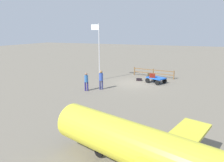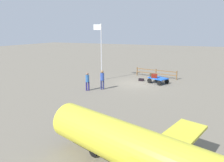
{
  "view_description": "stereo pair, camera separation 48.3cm",
  "coord_description": "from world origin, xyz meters",
  "px_view_note": "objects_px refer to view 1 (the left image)",
  "views": [
    {
      "loc": [
        -5.71,
        19.81,
        5.12
      ],
      "look_at": [
        0.02,
        6.0,
        1.55
      ],
      "focal_mm": 33.52,
      "sensor_mm": 36.0,
      "label": 1
    },
    {
      "loc": [
        -6.16,
        19.62,
        5.12
      ],
      "look_at": [
        0.02,
        6.0,
        1.55
      ],
      "focal_mm": 33.52,
      "sensor_mm": 36.0,
      "label": 2
    }
  ],
  "objects_px": {
    "luggage_cart": "(156,79)",
    "worker_lead": "(101,78)",
    "suitcase_tan": "(150,75)",
    "flagpole": "(98,48)",
    "suitcase_maroon": "(139,79)",
    "suitcase_navy": "(150,74)",
    "airplane_near": "(159,154)",
    "suitcase_olive": "(152,76)",
    "worker_trailing": "(86,80)"
  },
  "relations": [
    {
      "from": "suitcase_maroon",
      "to": "flagpole",
      "type": "xyz_separation_m",
      "value": [
        4.11,
        1.3,
        3.3
      ]
    },
    {
      "from": "luggage_cart",
      "to": "airplane_near",
      "type": "bearing_deg",
      "value": 101.22
    },
    {
      "from": "suitcase_olive",
      "to": "worker_trailing",
      "type": "height_order",
      "value": "worker_trailing"
    },
    {
      "from": "suitcase_olive",
      "to": "flagpole",
      "type": "xyz_separation_m",
      "value": [
        5.61,
        0.75,
        2.65
      ]
    },
    {
      "from": "suitcase_maroon",
      "to": "luggage_cart",
      "type": "bearing_deg",
      "value": 169.93
    },
    {
      "from": "luggage_cart",
      "to": "worker_trailing",
      "type": "distance_m",
      "value": 7.29
    },
    {
      "from": "suitcase_maroon",
      "to": "flagpole",
      "type": "bearing_deg",
      "value": 17.62
    },
    {
      "from": "suitcase_tan",
      "to": "flagpole",
      "type": "xyz_separation_m",
      "value": [
        5.27,
        1.32,
        2.68
      ]
    },
    {
      "from": "worker_trailing",
      "to": "worker_lead",
      "type": "bearing_deg",
      "value": -139.09
    },
    {
      "from": "worker_lead",
      "to": "flagpole",
      "type": "height_order",
      "value": "flagpole"
    },
    {
      "from": "luggage_cart",
      "to": "worker_lead",
      "type": "xyz_separation_m",
      "value": [
        4.08,
        4.33,
        0.6
      ]
    },
    {
      "from": "suitcase_tan",
      "to": "worker_lead",
      "type": "height_order",
      "value": "worker_lead"
    },
    {
      "from": "suitcase_maroon",
      "to": "worker_lead",
      "type": "bearing_deg",
      "value": 64.23
    },
    {
      "from": "suitcase_olive",
      "to": "suitcase_navy",
      "type": "distance_m",
      "value": 0.97
    },
    {
      "from": "luggage_cart",
      "to": "suitcase_maroon",
      "type": "xyz_separation_m",
      "value": [
        1.83,
        -0.32,
        -0.31
      ]
    },
    {
      "from": "suitcase_maroon",
      "to": "flagpole",
      "type": "height_order",
      "value": "flagpole"
    },
    {
      "from": "suitcase_tan",
      "to": "airplane_near",
      "type": "height_order",
      "value": "airplane_near"
    },
    {
      "from": "flagpole",
      "to": "suitcase_tan",
      "type": "bearing_deg",
      "value": -165.89
    },
    {
      "from": "suitcase_tan",
      "to": "luggage_cart",
      "type": "bearing_deg",
      "value": 152.73
    },
    {
      "from": "suitcase_tan",
      "to": "suitcase_maroon",
      "type": "xyz_separation_m",
      "value": [
        1.16,
        0.02,
        -0.61
      ]
    },
    {
      "from": "suitcase_olive",
      "to": "suitcase_navy",
      "type": "xyz_separation_m",
      "value": [
        0.4,
        -0.88,
        -0.07
      ]
    },
    {
      "from": "worker_lead",
      "to": "worker_trailing",
      "type": "xyz_separation_m",
      "value": [
        1.01,
        0.88,
        -0.11
      ]
    },
    {
      "from": "suitcase_tan",
      "to": "airplane_near",
      "type": "xyz_separation_m",
      "value": [
        -3.55,
        14.88,
        0.47
      ]
    },
    {
      "from": "airplane_near",
      "to": "flagpole",
      "type": "height_order",
      "value": "flagpole"
    },
    {
      "from": "worker_lead",
      "to": "flagpole",
      "type": "xyz_separation_m",
      "value": [
        1.86,
        -3.35,
        2.39
      ]
    },
    {
      "from": "luggage_cart",
      "to": "worker_trailing",
      "type": "bearing_deg",
      "value": 45.65
    },
    {
      "from": "suitcase_olive",
      "to": "suitcase_maroon",
      "type": "distance_m",
      "value": 1.73
    },
    {
      "from": "suitcase_navy",
      "to": "flagpole",
      "type": "distance_m",
      "value": 6.1
    },
    {
      "from": "suitcase_olive",
      "to": "suitcase_navy",
      "type": "height_order",
      "value": "suitcase_olive"
    },
    {
      "from": "airplane_near",
      "to": "flagpole",
      "type": "distance_m",
      "value": 16.32
    },
    {
      "from": "suitcase_navy",
      "to": "suitcase_maroon",
      "type": "xyz_separation_m",
      "value": [
        1.1,
        0.32,
        -0.58
      ]
    },
    {
      "from": "suitcase_navy",
      "to": "airplane_near",
      "type": "height_order",
      "value": "airplane_near"
    },
    {
      "from": "suitcase_maroon",
      "to": "worker_trailing",
      "type": "distance_m",
      "value": 6.47
    },
    {
      "from": "suitcase_maroon",
      "to": "airplane_near",
      "type": "xyz_separation_m",
      "value": [
        -4.71,
        14.86,
        1.09
      ]
    },
    {
      "from": "worker_lead",
      "to": "airplane_near",
      "type": "relative_size",
      "value": 0.17
    },
    {
      "from": "worker_lead",
      "to": "flagpole",
      "type": "bearing_deg",
      "value": -60.93
    },
    {
      "from": "suitcase_tan",
      "to": "suitcase_maroon",
      "type": "relative_size",
      "value": 0.88
    },
    {
      "from": "suitcase_navy",
      "to": "airplane_near",
      "type": "xyz_separation_m",
      "value": [
        -3.61,
        15.18,
        0.51
      ]
    },
    {
      "from": "flagpole",
      "to": "worker_trailing",
      "type": "bearing_deg",
      "value": 101.4
    },
    {
      "from": "airplane_near",
      "to": "flagpole",
      "type": "xyz_separation_m",
      "value": [
        8.82,
        -13.55,
        2.21
      ]
    },
    {
      "from": "airplane_near",
      "to": "flagpole",
      "type": "relative_size",
      "value": 1.71
    },
    {
      "from": "suitcase_tan",
      "to": "worker_trailing",
      "type": "bearing_deg",
      "value": 51.47
    },
    {
      "from": "worker_lead",
      "to": "flagpole",
      "type": "relative_size",
      "value": 0.3
    },
    {
      "from": "suitcase_tan",
      "to": "flagpole",
      "type": "relative_size",
      "value": 0.09
    },
    {
      "from": "worker_trailing",
      "to": "airplane_near",
      "type": "height_order",
      "value": "airplane_near"
    },
    {
      "from": "airplane_near",
      "to": "worker_trailing",
      "type": "bearing_deg",
      "value": -49.49
    },
    {
      "from": "worker_trailing",
      "to": "luggage_cart",
      "type": "bearing_deg",
      "value": -134.35
    },
    {
      "from": "luggage_cart",
      "to": "flagpole",
      "type": "relative_size",
      "value": 0.36
    },
    {
      "from": "suitcase_tan",
      "to": "suitcase_maroon",
      "type": "bearing_deg",
      "value": 0.98
    },
    {
      "from": "worker_lead",
      "to": "airplane_near",
      "type": "bearing_deg",
      "value": 124.3
    }
  ]
}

